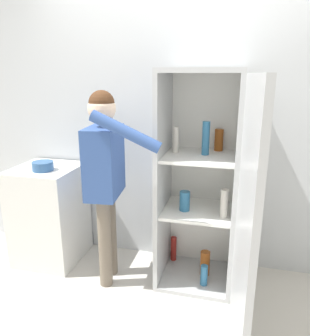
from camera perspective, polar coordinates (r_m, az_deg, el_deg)
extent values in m
plane|color=beige|center=(2.53, -0.33, -25.86)|extent=(12.00, 12.00, 0.00)
cube|color=silver|center=(2.87, 4.63, 7.65)|extent=(7.00, 0.06, 2.55)
cube|color=#B7BABC|center=(3.00, 6.98, -18.05)|extent=(0.61, 0.56, 0.04)
cube|color=#B7BABC|center=(2.49, 8.36, 16.46)|extent=(0.61, 0.56, 0.04)
cube|color=white|center=(2.87, 8.26, -0.82)|extent=(0.61, 0.03, 1.66)
cube|color=#B7BABC|center=(2.67, 1.47, -1.99)|extent=(0.04, 0.56, 1.66)
cube|color=#B7BABC|center=(2.61, 13.89, -2.90)|extent=(0.04, 0.56, 1.66)
cube|color=white|center=(2.71, 7.42, -7.34)|extent=(0.54, 0.49, 0.02)
cube|color=white|center=(2.56, 7.78, 1.96)|extent=(0.54, 0.49, 0.02)
cube|color=#B7BABC|center=(2.06, 15.76, -8.18)|extent=(0.12, 0.61, 1.66)
cylinder|color=teal|center=(2.55, 8.84, 5.14)|extent=(0.06, 0.06, 0.26)
cylinder|color=#9E4C19|center=(2.72, 11.05, 4.80)|extent=(0.07, 0.07, 0.18)
cylinder|color=beige|center=(2.55, 11.94, -6.05)|extent=(0.06, 0.06, 0.22)
cylinder|color=beige|center=(2.61, 3.65, 4.93)|extent=(0.05, 0.05, 0.21)
cylinder|color=maroon|center=(3.10, 3.24, -13.83)|extent=(0.05, 0.05, 0.23)
cylinder|color=teal|center=(2.82, 8.53, -17.96)|extent=(0.06, 0.06, 0.17)
cylinder|color=teal|center=(2.64, 5.19, -5.74)|extent=(0.08, 0.08, 0.16)
cylinder|color=#9E4C19|center=(2.93, 8.70, -16.07)|extent=(0.08, 0.08, 0.22)
cylinder|color=#726656|center=(2.88, -7.79, -11.15)|extent=(0.11, 0.11, 0.77)
cylinder|color=#726656|center=(2.74, -8.75, -12.73)|extent=(0.11, 0.11, 0.77)
cube|color=#335193|center=(2.57, -8.84, 1.10)|extent=(0.28, 0.44, 0.54)
sphere|color=beige|center=(2.50, -9.24, 10.21)|extent=(0.21, 0.21, 0.21)
sphere|color=#4C2D19|center=(2.49, -9.28, 11.05)|extent=(0.19, 0.19, 0.19)
cylinder|color=#335193|center=(2.79, -7.47, 1.78)|extent=(0.08, 0.08, 0.51)
cylinder|color=#335193|center=(2.23, -5.14, 6.31)|extent=(0.50, 0.14, 0.29)
cube|color=white|center=(3.21, -17.84, -7.58)|extent=(0.55, 0.57, 0.89)
cylinder|color=#335B8E|center=(2.97, -18.95, 0.32)|extent=(0.18, 0.18, 0.08)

